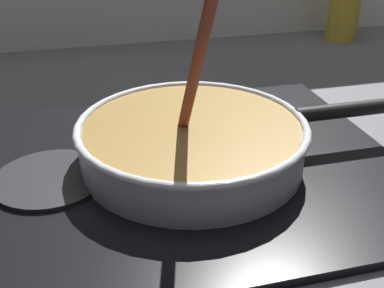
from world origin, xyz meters
The scene contains 6 objects.
ground centered at (0.00, 0.00, -0.02)m, with size 2.40×1.60×0.04m, color #4C4C51.
hob_plate centered at (-0.03, 0.15, 0.01)m, with size 0.56×0.48×0.01m, color black.
burner_ring centered at (-0.03, 0.15, 0.02)m, with size 0.21×0.21×0.01m, color #592D0C.
spare_burner centered at (-0.21, 0.15, 0.01)m, with size 0.14×0.14×0.01m, color #262628.
cooking_pan centered at (-0.02, 0.15, 0.05)m, with size 0.45×0.31×0.29m.
oil_bottle centered at (0.51, 0.69, 0.09)m, with size 0.08×0.08×0.22m.
Camera 1 is at (-0.17, -0.40, 0.34)m, focal length 44.93 mm.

